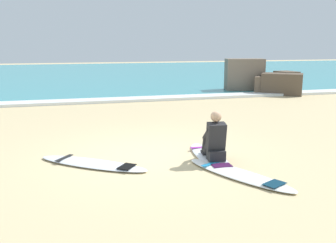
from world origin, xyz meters
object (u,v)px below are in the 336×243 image
Objects in this scene: surfer_seated at (215,140)px; surfboard_spare_near at (93,163)px; surfboard_main at (210,157)px; surfboard_spare_far at (238,174)px.

surfer_seated reaches higher than surfboard_spare_near.
surfboard_spare_far is (0.10, -1.10, -0.00)m from surfboard_main.
surfer_seated is at bearing -10.36° from surfboard_spare_near.
surfboard_spare_near is at bearing 169.64° from surfer_seated.
surfboard_main is at bearing -4.59° from surfboard_spare_near.
surfer_seated is 0.42× the size of surfboard_spare_far.
surfboard_spare_far is at bearing -84.90° from surfboard_main.
surfer_seated is 0.95m from surfboard_spare_far.
surfer_seated is at bearing -91.08° from surfboard_main.
surfboard_main is 0.47m from surfer_seated.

